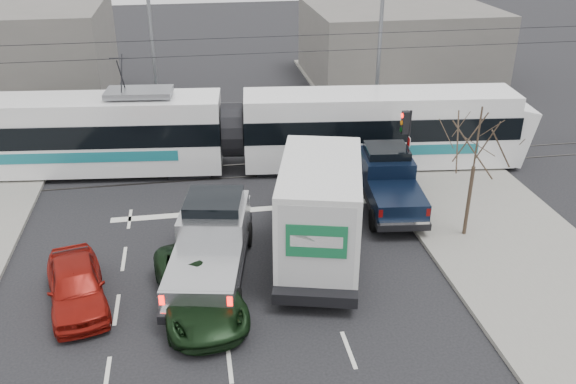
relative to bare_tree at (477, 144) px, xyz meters
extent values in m
plane|color=black|center=(-7.60, -2.50, -3.79)|extent=(120.00, 120.00, 0.00)
cube|color=gray|center=(1.40, -2.50, -3.72)|extent=(6.00, 60.00, 0.15)
cube|color=#33302D|center=(-7.60, 7.50, -3.78)|extent=(60.00, 1.60, 0.03)
cube|color=#65615C|center=(4.40, 21.50, -1.29)|extent=(12.00, 10.00, 5.00)
cylinder|color=#47382B|center=(0.00, 0.00, -2.27)|extent=(0.14, 0.14, 2.75)
cylinder|color=#47382B|center=(0.00, 0.00, 0.23)|extent=(0.07, 0.07, 2.25)
cylinder|color=black|center=(-1.00, 4.00, -1.84)|extent=(0.12, 0.12, 3.60)
cube|color=black|center=(-1.20, 4.00, -0.54)|extent=(0.28, 0.28, 0.95)
cylinder|color=#FF0C07|center=(-1.35, 4.00, -0.24)|extent=(0.06, 0.20, 0.20)
cylinder|color=orange|center=(-1.35, 4.00, -0.54)|extent=(0.06, 0.20, 0.20)
cylinder|color=#05330C|center=(-1.35, 4.00, -0.84)|extent=(0.06, 0.20, 0.20)
cube|color=white|center=(-1.02, 3.85, -1.34)|extent=(0.02, 0.30, 0.40)
cylinder|color=slate|center=(-0.10, 11.50, 0.71)|extent=(0.20, 0.20, 9.00)
cylinder|color=slate|center=(-11.60, 13.50, 0.71)|extent=(0.20, 0.20, 9.00)
cylinder|color=black|center=(-7.60, 7.50, 1.71)|extent=(60.00, 0.03, 0.03)
cylinder|color=black|center=(-7.60, 7.50, 2.41)|extent=(60.00, 0.03, 0.03)
cube|color=white|center=(-14.80, 8.52, -2.79)|extent=(12.69, 3.88, 1.51)
cube|color=black|center=(-14.80, 8.52, -1.62)|extent=(12.75, 3.91, 1.03)
cube|color=white|center=(-14.80, 8.52, -0.69)|extent=(12.68, 3.77, 0.96)
cube|color=#176C77|center=(-14.93, 7.20, -2.52)|extent=(8.70, 0.91, 0.48)
cube|color=white|center=(-1.29, 7.13, -2.79)|extent=(12.69, 3.88, 1.51)
cube|color=black|center=(-1.29, 7.13, -1.62)|extent=(12.75, 3.91, 1.03)
cube|color=white|center=(-1.29, 7.13, -0.69)|extent=(12.68, 3.77, 0.96)
cube|color=#176C77|center=(-1.43, 5.82, -2.52)|extent=(8.70, 0.91, 0.48)
cylinder|color=black|center=(-8.05, 7.83, -1.83)|extent=(1.22, 2.60, 2.51)
cube|color=slate|center=(-12.10, 8.24, 0.01)|extent=(3.05, 1.86, 0.24)
cube|color=black|center=(-18.17, 8.86, -3.62)|extent=(2.16, 2.41, 0.35)
cube|color=black|center=(-10.07, 8.03, -3.62)|extent=(2.16, 2.41, 0.35)
cube|color=black|center=(-6.02, 7.62, -3.62)|extent=(2.16, 2.41, 0.35)
cube|color=black|center=(2.08, 6.79, -3.62)|extent=(2.16, 2.41, 0.35)
cube|color=black|center=(-9.55, -1.11, -3.18)|extent=(3.41, 6.79, 0.28)
cube|color=#ADAFB2|center=(-9.33, 0.03, -2.39)|extent=(2.66, 3.09, 1.29)
cube|color=black|center=(-9.31, 0.14, -1.72)|extent=(2.23, 2.27, 0.62)
cube|color=#ADAFB2|center=(-9.04, 1.56, -2.65)|extent=(2.31, 1.55, 0.62)
cube|color=#ADAFB2|center=(-9.82, -2.52, -2.73)|extent=(2.70, 3.28, 0.73)
cube|color=silver|center=(-10.13, -4.17, -3.03)|extent=(2.06, 0.58, 0.20)
cube|color=#FF0C07|center=(-11.07, -3.86, -2.62)|extent=(0.17, 0.12, 0.31)
cube|color=#FF0C07|center=(-9.14, -4.23, -2.62)|extent=(0.17, 0.12, 0.31)
cylinder|color=black|center=(-10.17, 1.12, -3.34)|extent=(0.48, 0.94, 0.89)
cylinder|color=black|center=(-8.15, 0.73, -3.34)|extent=(0.48, 0.94, 0.89)
cylinder|color=black|center=(-10.95, -2.96, -3.34)|extent=(0.48, 0.94, 0.89)
cylinder|color=black|center=(-8.93, -3.35, -3.34)|extent=(0.48, 0.94, 0.89)
cube|color=black|center=(-5.63, -0.22, -3.19)|extent=(4.42, 8.03, 0.38)
cube|color=white|center=(-4.91, 2.58, -2.27)|extent=(2.86, 2.39, 1.74)
cube|color=black|center=(-4.87, 2.73, -1.62)|extent=(2.38, 1.71, 0.65)
cube|color=silver|center=(-5.82, -0.96, -1.59)|extent=(3.82, 5.67, 3.21)
cube|color=silver|center=(-6.46, -3.45, -1.59)|extent=(2.24, 0.62, 2.82)
cube|color=#166339|center=(-6.47, -3.50, -1.33)|extent=(1.78, 0.48, 1.09)
cube|color=black|center=(-6.52, -3.69, -3.30)|extent=(2.34, 0.85, 0.20)
cylinder|color=black|center=(-6.14, 2.43, -3.30)|extent=(0.56, 1.03, 0.98)
cylinder|color=black|center=(-3.91, 1.85, -3.30)|extent=(0.56, 1.03, 0.98)
cylinder|color=black|center=(-7.27, -2.00, -3.25)|extent=(0.59, 1.13, 1.09)
cylinder|color=black|center=(-5.05, -2.57, -3.25)|extent=(0.59, 1.13, 1.09)
cube|color=black|center=(-2.10, 2.68, -3.19)|extent=(2.59, 5.63, 0.27)
cube|color=black|center=(-2.00, 3.66, -2.43)|extent=(2.21, 2.49, 1.25)
cube|color=black|center=(-1.98, 3.76, -1.78)|extent=(1.88, 1.81, 0.60)
cube|color=black|center=(-1.86, 4.96, -2.68)|extent=(2.01, 1.18, 0.60)
cube|color=black|center=(-2.23, 1.49, -2.76)|extent=(2.23, 2.65, 0.71)
cube|color=silver|center=(-2.38, 0.08, -3.05)|extent=(1.86, 0.39, 0.20)
cube|color=#590505|center=(-3.25, 0.28, -2.65)|extent=(0.16, 0.10, 0.30)
cube|color=#590505|center=(-1.49, 0.10, -2.65)|extent=(0.16, 0.10, 0.30)
cylinder|color=black|center=(-2.84, 4.51, -3.36)|extent=(0.40, 0.90, 0.87)
cylinder|color=black|center=(-0.99, 4.31, -3.36)|extent=(0.40, 0.90, 0.87)
cylinder|color=black|center=(-3.21, 1.05, -3.36)|extent=(0.40, 0.90, 0.87)
cylinder|color=black|center=(-1.36, 0.85, -3.36)|extent=(0.40, 0.90, 0.87)
imported|color=black|center=(-10.00, -2.82, -3.08)|extent=(3.03, 5.42, 1.43)
imported|color=maroon|center=(-13.79, -2.00, -3.08)|extent=(2.58, 4.46, 1.43)
camera|label=1|loc=(-9.82, -18.65, 7.88)|focal=38.00mm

